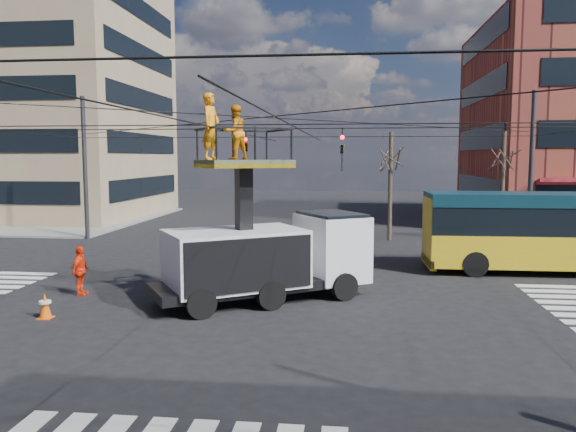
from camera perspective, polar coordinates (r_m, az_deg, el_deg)
The scene contains 12 objects.
ground at distance 18.83m, azimuth -2.49°, elevation -8.23°, with size 120.00×120.00×0.00m, color black.
sidewalk_nw at distance 45.97m, azimuth -24.84°, elevation -0.26°, with size 18.00×18.00×0.12m, color slate.
crosswalks at distance 18.83m, azimuth -2.49°, elevation -8.20°, with size 22.40×22.40×0.02m, color silver, non-canonical shape.
building_tower at distance 49.89m, azimuth -24.78°, elevation 17.47°, with size 18.06×16.06×30.00m.
overhead_network at distance 18.67m, azimuth -2.57°, elevation 4.95°, with size 24.24×24.24×8.00m.
tree_a at distance 31.61m, azimuth 10.40°, elevation 5.90°, with size 2.00×2.00×6.00m.
tree_b at distance 32.57m, azimuth 21.05°, elevation 5.60°, with size 2.00×2.00×6.00m.
utility_truck at distance 18.13m, azimuth -2.16°, elevation -2.08°, with size 7.15×5.67×6.52m.
city_bus at distance 25.08m, azimuth 26.78°, elevation -1.29°, with size 11.37×2.77×3.20m.
traffic_cone at distance 17.78m, azimuth -23.44°, elevation -8.35°, with size 0.36×0.36×0.74m, color #F15A0A.
worker_ground at distance 20.14m, azimuth -20.36°, elevation -5.24°, with size 0.98×0.41×1.67m, color #FF3510.
flagger at distance 20.44m, azimuth 6.68°, elevation -4.40°, with size 1.23×0.71×1.90m, color orange.
Camera 1 is at (2.86, -18.03, 4.63)m, focal length 35.00 mm.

